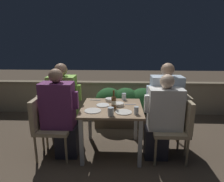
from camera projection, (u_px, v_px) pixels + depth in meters
The scene contains 23 objects.
ground_plane at pixel (112, 151), 3.04m from camera, with size 16.00×16.00×0.00m, color brown.
parapet_wall at pixel (115, 97), 4.54m from camera, with size 9.00×0.18×0.72m.
dining_table at pixel (112, 113), 2.89m from camera, with size 0.87×0.84×0.71m.
planter_hedge at pixel (126, 105), 3.84m from camera, with size 1.17×0.47×0.75m.
chair_left_near at pixel (47, 121), 2.81m from camera, with size 0.48×0.48×0.88m.
person_purple_stripe at pixel (61, 114), 2.77m from camera, with size 0.51×0.26×1.28m.
chair_left_far at pixel (53, 113), 3.11m from camera, with size 0.48×0.48×0.88m.
person_green_blouse at pixel (65, 105), 3.07m from camera, with size 0.49×0.26×1.31m.
chair_right_near at pixel (177, 123), 2.74m from camera, with size 0.48×0.48×0.88m.
person_white_polo at pixel (162, 118), 2.73m from camera, with size 0.51×0.26×1.21m.
chair_right_far at pixel (176, 116), 2.99m from camera, with size 0.48×0.48×0.88m.
person_blue_shirt at pixel (163, 108), 2.96m from camera, with size 0.51×0.26×1.33m.
beer_bottle at pixel (114, 102), 2.77m from camera, with size 0.07×0.07×0.26m.
plate_0 at pixel (93, 111), 2.70m from camera, with size 0.23×0.23×0.01m.
plate_1 at pixel (124, 112), 2.65m from camera, with size 0.22×0.22×0.01m.
plate_2 at pixel (103, 105), 2.92m from camera, with size 0.19×0.19×0.01m.
bowl_0 at pixel (118, 104), 2.90m from camera, with size 0.16×0.16×0.05m.
bowl_1 at pixel (110, 99), 3.13m from camera, with size 0.14×0.14×0.05m.
glass_cup_0 at pixel (136, 110), 2.57m from camera, with size 0.06×0.06×0.10m.
glass_cup_1 at pixel (111, 112), 2.53m from camera, with size 0.08×0.08×0.11m.
glass_cup_2 at pixel (124, 97), 3.18m from camera, with size 0.07×0.07×0.11m.
fork_0 at pixel (95, 100), 3.17m from camera, with size 0.17×0.04×0.01m.
fork_1 at pixel (130, 104), 2.96m from camera, with size 0.17×0.03×0.01m.
Camera 1 is at (0.12, -2.71, 1.65)m, focal length 32.00 mm.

